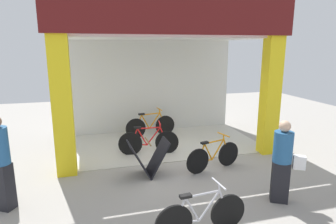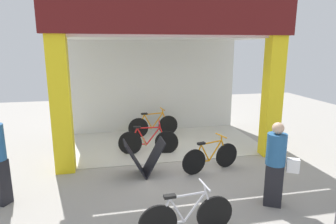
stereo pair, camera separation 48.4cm
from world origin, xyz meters
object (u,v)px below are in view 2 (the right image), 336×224
(sandwich_board_sign, at_px, (144,158))
(pedestrian_2, at_px, (276,163))
(bicycle_parked_1, at_px, (187,216))
(bicycle_inside_1, at_px, (153,125))
(bicycle_inside_0, at_px, (148,141))
(bicycle_parked_0, at_px, (211,157))

(sandwich_board_sign, distance_m, pedestrian_2, 2.86)
(bicycle_parked_1, xyz_separation_m, sandwich_board_sign, (-0.35, 2.37, 0.08))
(bicycle_inside_1, distance_m, bicycle_parked_1, 5.24)
(bicycle_inside_0, xyz_separation_m, sandwich_board_sign, (-0.28, -1.30, 0.05))
(bicycle_parked_1, bearing_deg, sandwich_board_sign, 98.48)
(bicycle_parked_0, relative_size, pedestrian_2, 0.94)
(bicycle_parked_1, relative_size, sandwich_board_sign, 1.67)
(bicycle_parked_0, bearing_deg, sandwich_board_sign, 176.20)
(bicycle_inside_0, distance_m, bicycle_parked_1, 3.66)
(bicycle_inside_0, bearing_deg, pedestrian_2, -58.29)
(bicycle_inside_1, height_order, sandwich_board_sign, bicycle_inside_1)
(bicycle_inside_0, height_order, bicycle_inside_1, bicycle_inside_1)
(bicycle_inside_1, xyz_separation_m, bicycle_parked_0, (0.90, -2.97, -0.03))
(pedestrian_2, bearing_deg, sandwich_board_sign, 140.58)
(pedestrian_2, bearing_deg, bicycle_inside_1, 108.04)
(sandwich_board_sign, bearing_deg, bicycle_inside_0, 77.95)
(bicycle_parked_0, xyz_separation_m, bicycle_parked_1, (-1.21, -2.26, -0.00))
(bicycle_parked_0, bearing_deg, bicycle_inside_1, 106.82)
(bicycle_inside_0, height_order, sandwich_board_sign, bicycle_inside_0)
(bicycle_inside_0, distance_m, bicycle_inside_1, 1.62)
(bicycle_parked_1, height_order, sandwich_board_sign, bicycle_parked_1)
(bicycle_inside_1, bearing_deg, bicycle_inside_0, -103.99)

